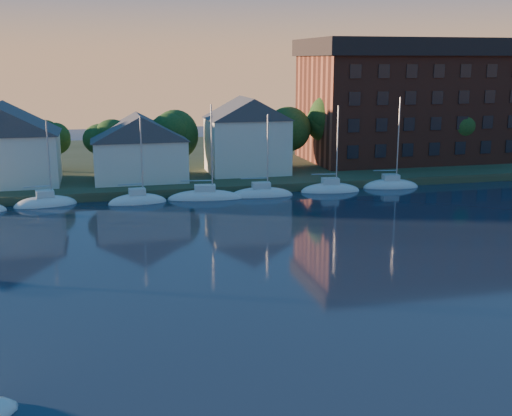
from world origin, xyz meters
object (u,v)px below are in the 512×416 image
object	(u,v)px
clubhouse_east	(247,134)
condo_block	(409,99)
clubhouse_centre	(139,146)
clubhouse_west	(1,143)

from	to	relation	value
clubhouse_east	condo_block	xyz separation A→B (m)	(26.00, 5.95, 3.79)
clubhouse_east	clubhouse_centre	bearing A→B (deg)	-171.87
clubhouse_centre	condo_block	size ratio (longest dim) A/B	0.37
clubhouse_west	clubhouse_centre	distance (m)	16.05
clubhouse_west	condo_block	xyz separation A→B (m)	(56.00, 6.95, 3.86)
clubhouse_west	clubhouse_centre	size ratio (longest dim) A/B	1.18
clubhouse_east	condo_block	size ratio (longest dim) A/B	0.34
clubhouse_centre	clubhouse_west	bearing A→B (deg)	176.42
clubhouse_east	condo_block	bearing A→B (deg)	12.89
clubhouse_west	clubhouse_centre	bearing A→B (deg)	-3.58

